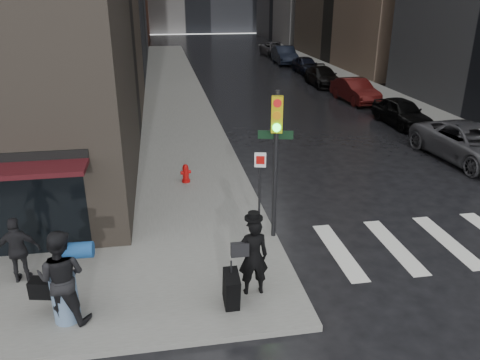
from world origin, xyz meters
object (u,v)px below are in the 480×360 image
(man_greycoat, at_px, (19,250))
(parked_car_5, at_px, (284,55))
(fire_hydrant, at_px, (186,174))
(man_overcoat, at_px, (249,262))
(traffic_light, at_px, (275,147))
(parked_car_0, at_px, (471,144))
(parked_car_6, at_px, (276,49))
(parked_car_1, at_px, (402,112))
(parked_car_2, at_px, (355,90))
(man_jeans, at_px, (61,277))
(parked_car_3, at_px, (323,76))
(parked_car_4, at_px, (306,65))

(man_greycoat, xyz_separation_m, parked_car_5, (15.49, 34.68, -0.14))
(parked_car_5, bearing_deg, fire_hydrant, -108.38)
(man_overcoat, relative_size, parked_car_5, 0.41)
(traffic_light, bearing_deg, man_overcoat, -100.74)
(parked_car_0, distance_m, parked_car_6, 34.18)
(fire_hydrant, bearing_deg, parked_car_1, 28.85)
(parked_car_2, bearing_deg, parked_car_1, -92.74)
(man_jeans, distance_m, man_greycoat, 2.09)
(man_jeans, xyz_separation_m, parked_car_5, (14.23, 36.33, -0.36))
(parked_car_3, xyz_separation_m, parked_car_4, (0.47, 5.70, 0.02))
(parked_car_0, distance_m, parked_car_1, 5.70)
(man_greycoat, relative_size, traffic_light, 0.40)
(man_greycoat, xyz_separation_m, parked_car_0, (15.77, 6.21, -0.21))
(man_greycoat, relative_size, parked_car_0, 0.30)
(man_jeans, xyz_separation_m, parked_car_0, (14.51, 7.85, -0.43))
(man_overcoat, xyz_separation_m, parked_car_4, (10.74, 30.46, -0.32))
(traffic_light, relative_size, parked_car_4, 1.01)
(man_greycoat, relative_size, fire_hydrant, 2.44)
(parked_car_4, bearing_deg, parked_car_1, -91.07)
(man_overcoat, xyz_separation_m, parked_car_2, (10.43, 19.07, -0.29))
(traffic_light, bearing_deg, parked_car_4, 84.72)
(traffic_light, height_order, parked_car_1, traffic_light)
(parked_car_0, distance_m, parked_car_5, 28.48)
(man_greycoat, relative_size, parked_car_4, 0.40)
(parked_car_5, bearing_deg, parked_car_2, -86.94)
(man_overcoat, xyz_separation_m, parked_car_5, (10.37, 36.15, -0.18))
(parked_car_0, height_order, parked_car_6, parked_car_0)
(man_overcoat, relative_size, fire_hydrant, 3.06)
(parked_car_0, height_order, parked_car_4, parked_car_0)
(parked_car_3, xyz_separation_m, parked_car_6, (0.62, 17.09, 0.06))
(man_greycoat, distance_m, fire_hydrant, 6.94)
(parked_car_4, height_order, parked_car_5, parked_car_5)
(man_overcoat, xyz_separation_m, parked_car_0, (10.65, 7.67, -0.25))
(man_overcoat, height_order, parked_car_4, man_overcoat)
(fire_hydrant, distance_m, parked_car_1, 13.21)
(man_jeans, bearing_deg, parked_car_6, -97.06)
(parked_car_0, xyz_separation_m, parked_car_2, (-0.21, 11.39, -0.03))
(parked_car_5, bearing_deg, parked_car_6, 87.65)
(parked_car_6, bearing_deg, traffic_light, -108.83)
(man_overcoat, xyz_separation_m, fire_hydrant, (-0.96, 7.00, -0.56))
(man_overcoat, bearing_deg, man_greycoat, -16.05)
(fire_hydrant, bearing_deg, man_greycoat, -127.01)
(parked_car_5, height_order, parked_car_6, parked_car_5)
(fire_hydrant, relative_size, parked_car_3, 0.15)
(man_greycoat, bearing_deg, parked_car_4, -120.04)
(parked_car_1, distance_m, parked_car_3, 11.40)
(man_overcoat, xyz_separation_m, parked_car_1, (10.61, 13.37, -0.31))
(man_overcoat, distance_m, parked_car_0, 13.13)
(parked_car_3, relative_size, parked_car_6, 0.88)
(man_jeans, height_order, parked_car_5, man_jeans)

